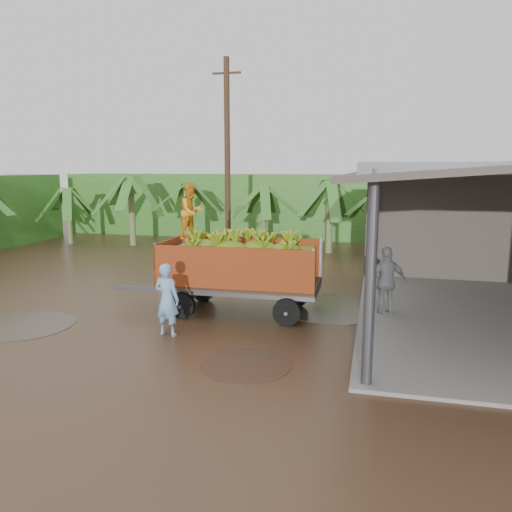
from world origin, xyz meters
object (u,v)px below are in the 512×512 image
at_px(banana_trailer, 240,266).
at_px(man_grey, 387,282).
at_px(utility_pole, 227,161).
at_px(man_blue, 167,299).

height_order(banana_trailer, man_grey, banana_trailer).
relative_size(banana_trailer, utility_pole, 0.72).
xyz_separation_m(banana_trailer, man_grey, (3.96, 0.58, -0.36)).
height_order(banana_trailer, utility_pole, utility_pole).
height_order(man_blue, utility_pole, utility_pole).
relative_size(banana_trailer, man_grey, 3.13).
distance_m(man_grey, utility_pole, 9.82).
height_order(banana_trailer, man_blue, banana_trailer).
bearing_deg(banana_trailer, utility_pole, 108.21).
distance_m(banana_trailer, man_blue, 2.61).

